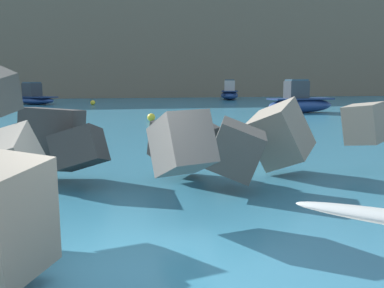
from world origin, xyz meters
TOP-DOWN VIEW (x-y plane):
  - ground_plane at (0.00, 0.00)m, footprint 400.00×400.00m
  - breakwater_jetty at (-0.47, 2.07)m, footprint 32.83×7.68m
  - boat_near_centre at (-5.70, 39.15)m, footprint 4.81×5.05m
  - boat_near_right at (13.72, 23.43)m, footprint 5.14×2.28m
  - boat_mid_left at (15.18, 44.57)m, footprint 3.27×5.15m
  - mooring_buoy_inner at (-0.33, 36.49)m, footprint 0.44×0.44m
  - mooring_buoy_middle at (-6.61, 33.82)m, footprint 0.44×0.44m
  - mooring_buoy_outer at (2.79, 19.17)m, footprint 0.44×0.44m
  - headland_bluff at (9.25, 73.62)m, footprint 92.59×43.35m

SIDE VIEW (x-z plane):
  - ground_plane at x=0.00m, z-range 0.00..0.00m
  - mooring_buoy_inner at x=-0.33m, z-range 0.00..0.44m
  - mooring_buoy_middle at x=-6.61m, z-range 0.00..0.44m
  - mooring_buoy_outer at x=2.79m, z-range 0.00..0.44m
  - boat_near_centre at x=-5.70m, z-range -0.41..1.67m
  - boat_near_right at x=13.72m, z-range -0.42..1.89m
  - boat_mid_left at x=15.18m, z-range -0.42..1.91m
  - breakwater_jetty at x=-0.47m, z-range -0.36..2.64m
  - headland_bluff at x=9.25m, z-range 0.02..18.51m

